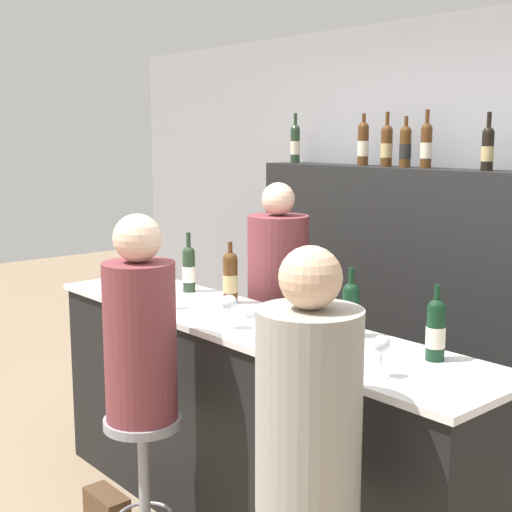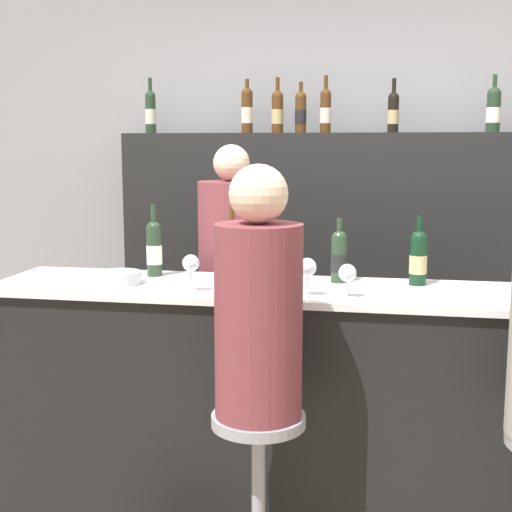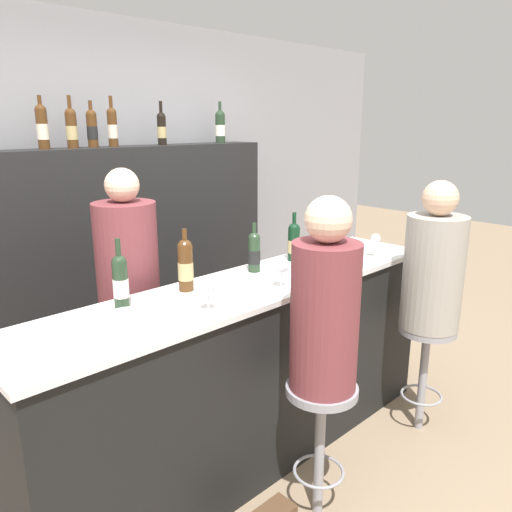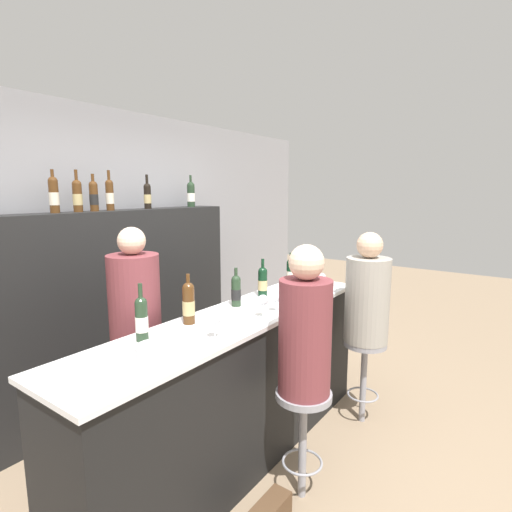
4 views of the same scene
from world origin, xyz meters
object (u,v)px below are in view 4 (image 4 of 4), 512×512
object	(u,v)px
wine_bottle_backbar_6	(191,194)
metal_bowl	(155,350)
guest_seated_left	(305,329)
wine_bottle_counter_3	(263,281)
wine_glass_3	(322,278)
wine_bottle_backbar_5	(147,195)
wine_bottle_counter_4	(291,272)
wine_bottle_backbar_4	(110,194)
wine_bottle_counter_2	(236,290)
wine_glass_2	(276,298)
wine_glass_1	(263,301)
bar_stool_left	(303,417)
bar_stool_right	(364,360)
wine_bottle_backbar_3	(94,196)
wine_bottle_counter_1	(189,303)
wine_bottle_counter_0	(142,318)
wine_glass_0	(215,320)
wine_bottle_backbar_1	(54,194)
guest_seated_right	(367,295)
bartender	(137,356)
wine_bottle_backbar_2	(77,195)

from	to	relation	value
wine_bottle_backbar_6	metal_bowl	bearing A→B (deg)	-140.30
wine_bottle_backbar_6	guest_seated_left	bearing A→B (deg)	-117.88
wine_bottle_counter_3	wine_glass_3	world-z (taller)	wine_bottle_counter_3
wine_bottle_backbar_5	metal_bowl	xyz separation A→B (m)	(-1.15, -1.42, -0.76)
wine_bottle_counter_4	wine_bottle_backbar_4	distance (m)	1.67
wine_bottle_counter_2	wine_glass_2	bearing A→B (deg)	-79.91
wine_glass_1	wine_glass_2	size ratio (longest dim) A/B	1.15
guest_seated_left	wine_bottle_backbar_4	bearing A→B (deg)	88.35
wine_bottle_counter_3	wine_bottle_counter_4	bearing A→B (deg)	0.00
wine_bottle_backbar_5	bar_stool_left	distance (m)	2.34
wine_bottle_backbar_4	metal_bowl	size ratio (longest dim) A/B	1.67
guest_seated_left	bar_stool_right	size ratio (longest dim) A/B	1.28
wine_bottle_backbar_6	wine_bottle_backbar_3	bearing A→B (deg)	180.00
wine_bottle_counter_4	wine_bottle_backbar_3	size ratio (longest dim) A/B	0.99
wine_bottle_counter_1	wine_bottle_counter_2	world-z (taller)	wine_bottle_counter_1
metal_bowl	bar_stool_left	xyz separation A→B (m)	(0.70, -0.48, -0.54)
wine_bottle_counter_4	wine_glass_2	distance (m)	0.78
wine_bottle_counter_1	guest_seated_left	distance (m)	0.74
wine_bottle_counter_1	bar_stool_right	world-z (taller)	wine_bottle_counter_1
wine_bottle_counter_1	wine_glass_3	bearing A→B (deg)	-14.06
wine_bottle_counter_3	wine_glass_3	bearing A→B (deg)	-36.39
wine_bottle_backbar_6	bar_stool_right	world-z (taller)	wine_bottle_backbar_6
wine_bottle_counter_0	wine_bottle_counter_3	size ratio (longest dim) A/B	1.10
wine_bottle_counter_1	wine_glass_3	size ratio (longest dim) A/B	2.08
wine_glass_3	wine_glass_0	bearing A→B (deg)	-180.00
wine_bottle_counter_4	metal_bowl	size ratio (longest dim) A/B	1.48
wine_bottle_backbar_5	wine_bottle_counter_2	bearing A→B (deg)	-100.27
wine_glass_0	bar_stool_left	world-z (taller)	wine_glass_0
wine_bottle_backbar_1	wine_bottle_backbar_6	xyz separation A→B (m)	(1.42, 0.00, -0.01)
wine_bottle_counter_1	wine_glass_2	size ratio (longest dim) A/B	2.39
wine_bottle_backbar_3	wine_bottle_counter_1	bearing A→B (deg)	-97.36
guest_seated_left	wine_bottle_counter_4	bearing A→B (deg)	34.84
guest_seated_right	wine_glass_1	bearing A→B (deg)	156.45
wine_glass_1	wine_bottle_backbar_5	bearing A→B (deg)	78.01
bartender	wine_bottle_backbar_4	bearing A→B (deg)	63.36
metal_bowl	wine_bottle_backbar_2	bearing A→B (deg)	71.62
wine_bottle_counter_1	bar_stool_left	xyz separation A→B (m)	(0.25, -0.69, -0.65)
wine_bottle_counter_0	wine_bottle_counter_2	distance (m)	0.84
wine_glass_0	bar_stool_left	size ratio (longest dim) A/B	0.22
guest_seated_left	bartender	world-z (taller)	bartender
bar_stool_left	guest_seated_left	xyz separation A→B (m)	(0.00, 0.00, 0.55)
wine_bottle_backbar_5	wine_bottle_counter_1	bearing A→B (deg)	-120.03
wine_bottle_counter_4	wine_bottle_counter_0	bearing A→B (deg)	180.00
wine_bottle_backbar_6	guest_seated_left	xyz separation A→B (m)	(-1.00, -1.90, -0.76)
wine_bottle_counter_2	wine_bottle_backbar_1	bearing A→B (deg)	118.23
wine_bottle_counter_0	wine_glass_3	distance (m)	1.63
wine_bottle_backbar_4	bar_stool_right	xyz separation A→B (m)	(0.95, -1.90, -1.31)
guest_seated_left	wine_glass_2	bearing A→B (deg)	53.56
wine_bottle_counter_1	wine_glass_1	bearing A→B (deg)	-39.55
guest_seated_right	metal_bowl	bearing A→B (deg)	164.34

